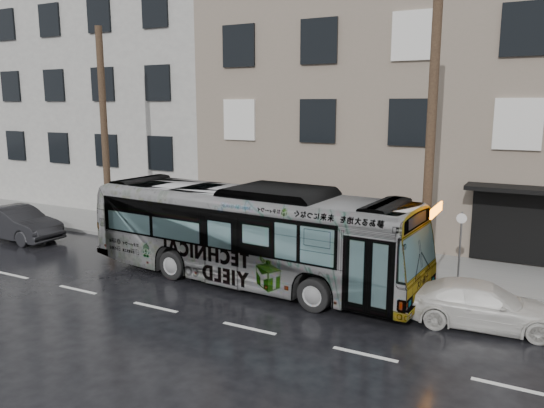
% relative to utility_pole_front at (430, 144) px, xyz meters
% --- Properties ---
extents(ground, '(120.00, 120.00, 0.00)m').
position_rel_utility_pole_front_xyz_m(ground, '(-6.50, -3.30, -4.65)').
color(ground, black).
rests_on(ground, ground).
extents(sidewalk, '(90.00, 3.60, 0.15)m').
position_rel_utility_pole_front_xyz_m(sidewalk, '(-6.50, 1.60, -4.58)').
color(sidewalk, gray).
rests_on(sidewalk, ground).
extents(building_taupe, '(20.00, 12.00, 11.00)m').
position_rel_utility_pole_front_xyz_m(building_taupe, '(-1.50, 9.40, 0.85)').
color(building_taupe, '#786D5C').
rests_on(building_taupe, ground).
extents(building_grey, '(26.00, 15.00, 16.00)m').
position_rel_utility_pole_front_xyz_m(building_grey, '(-24.50, 10.90, 3.35)').
color(building_grey, '#B4B3AA').
rests_on(building_grey, ground).
extents(utility_pole_front, '(0.30, 0.30, 9.00)m').
position_rel_utility_pole_front_xyz_m(utility_pole_front, '(0.00, 0.00, 0.00)').
color(utility_pole_front, '#4E3A27').
rests_on(utility_pole_front, sidewalk).
extents(utility_pole_rear, '(0.30, 0.30, 9.00)m').
position_rel_utility_pole_front_xyz_m(utility_pole_rear, '(-14.00, 0.00, 0.00)').
color(utility_pole_rear, '#4E3A27').
rests_on(utility_pole_rear, sidewalk).
extents(sign_post, '(0.06, 0.06, 2.40)m').
position_rel_utility_pole_front_xyz_m(sign_post, '(1.10, 0.00, -3.30)').
color(sign_post, slate).
rests_on(sign_post, sidewalk).
extents(bus, '(11.99, 3.61, 3.29)m').
position_rel_utility_pole_front_xyz_m(bus, '(-5.27, -2.47, -3.00)').
color(bus, '#B2B2B2').
rests_on(bus, ground).
extents(white_sedan, '(4.28, 2.16, 1.19)m').
position_rel_utility_pole_front_xyz_m(white_sedan, '(2.15, -2.73, -4.05)').
color(white_sedan, silver).
rests_on(white_sedan, ground).
extents(dark_sedan, '(4.53, 1.67, 1.48)m').
position_rel_utility_pole_front_xyz_m(dark_sedan, '(-17.11, -2.43, -3.91)').
color(dark_sedan, black).
rests_on(dark_sedan, ground).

